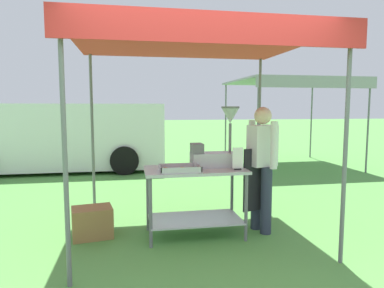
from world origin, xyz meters
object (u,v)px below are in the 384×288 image
(donut_tray, at_px, (180,170))
(menu_sign, at_px, (238,160))
(van_white, at_px, (61,136))
(vendor, at_px, (262,162))
(supply_crate, at_px, (92,222))
(neighbour_tent, at_px, (291,83))
(donut_cart, at_px, (195,188))
(donut_fryer, at_px, (216,148))
(stall_canopy, at_px, (194,45))

(donut_tray, relative_size, menu_sign, 1.77)
(menu_sign, relative_size, van_white, 0.05)
(menu_sign, xyz_separation_m, vendor, (0.37, 0.17, -0.07))
(supply_crate, distance_m, neighbour_tent, 6.91)
(donut_cart, height_order, van_white, van_white)
(donut_cart, distance_m, van_white, 5.76)
(donut_cart, relative_size, donut_tray, 2.59)
(menu_sign, bearing_deg, vendor, 24.90)
(menu_sign, relative_size, neighbour_tent, 0.09)
(donut_tray, bearing_deg, van_white, 113.32)
(supply_crate, xyz_separation_m, van_white, (-1.25, 5.00, 0.69))
(donut_fryer, relative_size, neighbour_tent, 0.25)
(donut_tray, distance_m, donut_fryer, 0.60)
(stall_canopy, distance_m, donut_fryer, 1.29)
(menu_sign, height_order, supply_crate, menu_sign)
(stall_canopy, distance_m, van_white, 5.85)
(donut_cart, xyz_separation_m, supply_crate, (-1.26, 0.17, -0.42))
(supply_crate, height_order, neighbour_tent, neighbour_tent)
(donut_fryer, bearing_deg, donut_tray, -153.70)
(stall_canopy, relative_size, supply_crate, 5.41)
(donut_cart, bearing_deg, supply_crate, 172.24)
(donut_cart, relative_size, vendor, 0.77)
(donut_cart, height_order, donut_fryer, donut_fryer)
(stall_canopy, distance_m, vendor, 1.70)
(donut_cart, distance_m, neighbour_tent, 6.11)
(donut_cart, bearing_deg, neighbour_tent, 53.04)
(van_white, relative_size, neighbour_tent, 1.68)
(donut_fryer, distance_m, van_white, 5.81)
(supply_crate, bearing_deg, neighbour_tent, 43.34)
(donut_fryer, distance_m, vendor, 0.61)
(donut_tray, height_order, menu_sign, menu_sign)
(stall_canopy, bearing_deg, neighbour_tent, 52.46)
(donut_tray, height_order, neighbour_tent, neighbour_tent)
(donut_tray, distance_m, neighbour_tent, 6.28)
(supply_crate, bearing_deg, menu_sign, -11.15)
(supply_crate, bearing_deg, van_white, 104.00)
(donut_fryer, bearing_deg, supply_crate, 177.19)
(donut_fryer, bearing_deg, vendor, -9.57)
(neighbour_tent, bearing_deg, donut_fryer, -125.17)
(supply_crate, bearing_deg, donut_tray, -17.21)
(menu_sign, distance_m, van_white, 6.14)
(donut_fryer, distance_m, supply_crate, 1.80)
(vendor, height_order, van_white, van_white)
(stall_canopy, distance_m, donut_cart, 1.75)
(donut_cart, bearing_deg, donut_fryer, 18.13)
(donut_fryer, height_order, supply_crate, donut_fryer)
(donut_cart, height_order, supply_crate, donut_cart)
(stall_canopy, bearing_deg, menu_sign, -28.81)
(donut_tray, xyz_separation_m, vendor, (1.08, 0.15, 0.03))
(menu_sign, xyz_separation_m, van_white, (-3.00, 5.35, -0.09))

